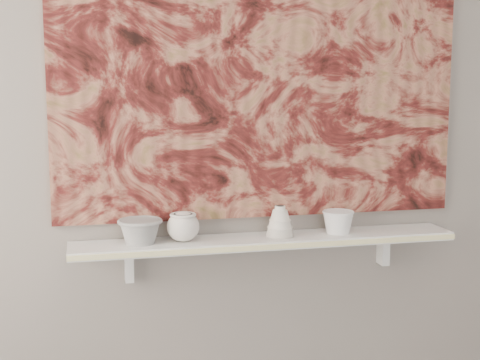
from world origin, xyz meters
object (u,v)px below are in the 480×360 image
object	(u,v)px
bell_vessel	(280,221)
bowl_white	(338,222)
shelf	(266,241)
cup_cream	(183,227)
painting	(261,66)
bowl_grey	(140,231)

from	to	relation	value
bell_vessel	bowl_white	world-z (taller)	bell_vessel
shelf	cup_cream	bearing A→B (deg)	180.00
bell_vessel	painting	bearing A→B (deg)	121.96
painting	bell_vessel	distance (m)	0.56
shelf	bell_vessel	world-z (taller)	bell_vessel
cup_cream	shelf	bearing A→B (deg)	0.00
shelf	painting	xyz separation A→B (m)	(0.00, 0.08, 0.62)
shelf	bowl_white	world-z (taller)	bowl_white
shelf	painting	world-z (taller)	painting
shelf	bowl_white	distance (m)	0.28
bowl_grey	bowl_white	world-z (taller)	bowl_grey
bowl_grey	painting	bearing A→B (deg)	10.08
cup_cream	bowl_white	distance (m)	0.58
cup_cream	bell_vessel	distance (m)	0.35
bowl_grey	cup_cream	bearing A→B (deg)	0.00
bowl_grey	bowl_white	size ratio (longest dim) A/B	1.33
bell_vessel	bowl_white	size ratio (longest dim) A/B	0.96
shelf	bowl_white	size ratio (longest dim) A/B	11.96
painting	bowl_grey	distance (m)	0.73
bowl_grey	bell_vessel	bearing A→B (deg)	0.00
bowl_grey	bowl_white	distance (m)	0.73
shelf	painting	distance (m)	0.63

